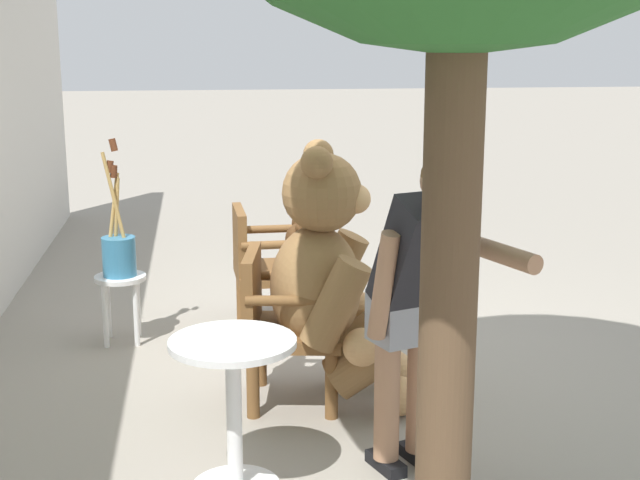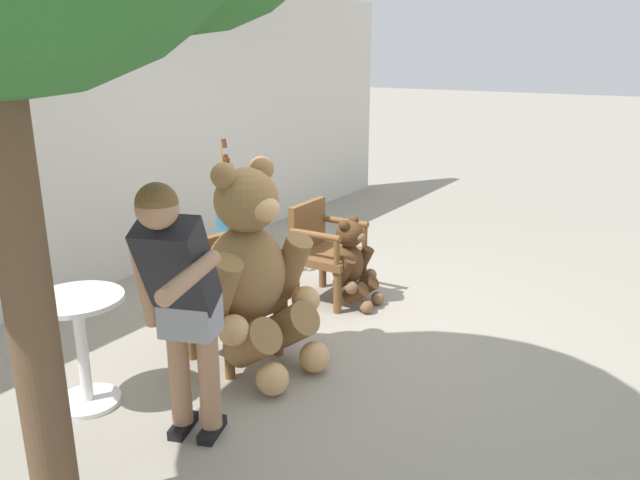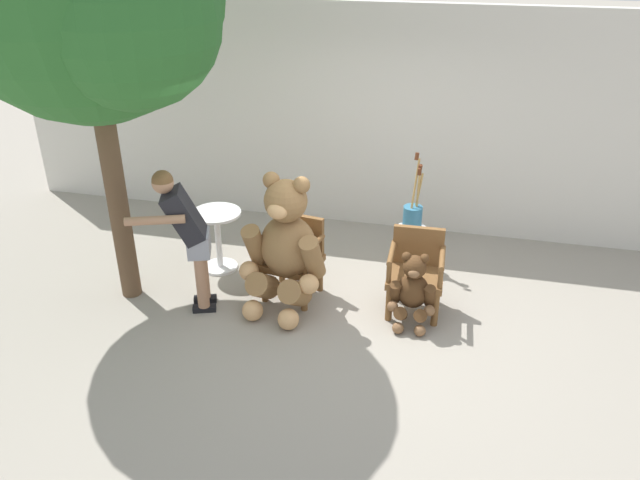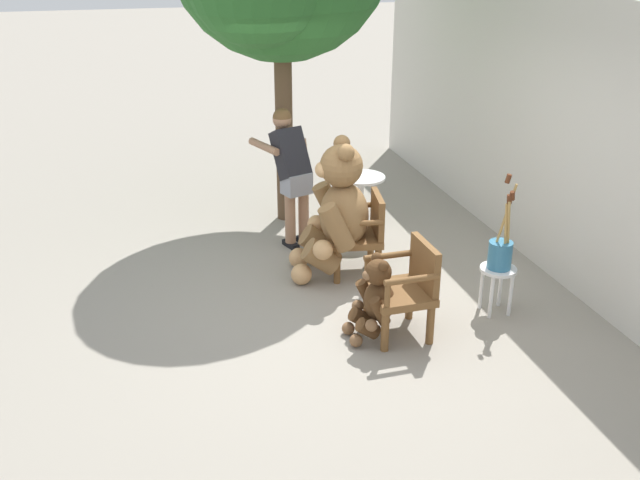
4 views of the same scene
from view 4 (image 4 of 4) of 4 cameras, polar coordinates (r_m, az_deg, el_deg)
ground_plane at (r=6.92m, az=1.50°, el=-5.19°), size 60.00×60.00×0.00m
back_wall at (r=7.38m, az=19.96°, el=7.02°), size 10.00×0.16×2.80m
wooden_chair_left at (r=7.38m, az=3.29°, el=0.67°), size 0.64×0.60×0.86m
wooden_chair_right at (r=6.29m, az=6.88°, el=-3.73°), size 0.57×0.53×0.86m
teddy_bear_large at (r=7.23m, az=1.33°, el=2.36°), size 0.89×0.88×1.45m
teddy_bear_small at (r=6.23m, az=4.41°, el=-4.71°), size 0.47×0.44×0.78m
person_visitor at (r=7.96m, az=-2.33°, el=5.88°), size 0.72×0.65×1.54m
white_stool at (r=6.83m, az=14.00°, el=-2.96°), size 0.34×0.34×0.46m
brush_bucket at (r=6.72m, az=14.25°, el=-0.85°), size 0.22×0.22×0.91m
round_side_table at (r=8.35m, az=3.27°, el=3.35°), size 0.56×0.56×0.72m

